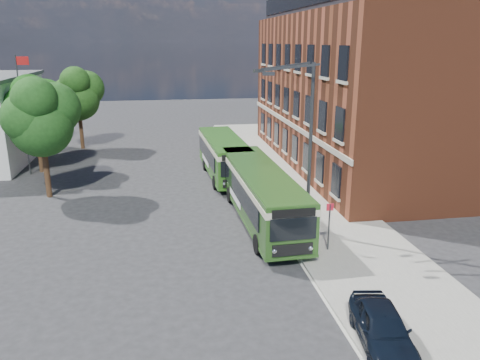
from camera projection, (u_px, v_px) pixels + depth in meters
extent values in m
plane|color=#272729|center=(206.00, 227.00, 26.11)|extent=(120.00, 120.00, 0.00)
cube|color=gray|center=(290.00, 180.00, 34.75)|extent=(6.00, 48.00, 0.15)
cube|color=beige|center=(250.00, 183.00, 34.29)|extent=(0.12, 48.00, 0.01)
cube|color=brown|center=(363.00, 92.00, 37.93)|extent=(12.00, 26.00, 12.00)
cube|color=beige|center=(290.00, 123.00, 37.68)|extent=(0.12, 26.00, 0.35)
cylinder|color=#343739|center=(23.00, 117.00, 35.17)|extent=(0.10, 0.10, 9.00)
cube|color=#A11212|center=(22.00, 61.00, 34.07)|extent=(0.90, 0.02, 0.60)
cylinder|color=#343739|center=(306.00, 232.00, 24.99)|extent=(0.44, 0.44, 0.30)
cylinder|color=#343739|center=(310.00, 153.00, 23.75)|extent=(0.18, 0.18, 9.00)
cube|color=#343739|center=(292.00, 67.00, 21.76)|extent=(2.58, 0.46, 0.37)
cube|color=#343739|center=(286.00, 66.00, 22.90)|extent=(2.58, 0.46, 0.37)
cube|color=#343739|center=(269.00, 74.00, 21.19)|extent=(0.55, 0.22, 0.16)
cube|color=#343739|center=(259.00, 71.00, 23.23)|extent=(0.55, 0.22, 0.16)
cylinder|color=#343739|center=(329.00, 228.00, 22.66)|extent=(0.08, 0.08, 2.50)
cube|color=red|center=(330.00, 207.00, 22.34)|extent=(0.35, 0.04, 0.35)
cube|color=#274D1A|center=(260.00, 191.00, 26.66)|extent=(2.89, 12.42, 2.45)
cube|color=#274D1A|center=(260.00, 212.00, 27.02)|extent=(2.93, 12.46, 0.14)
cube|color=black|center=(237.00, 188.00, 26.66)|extent=(0.41, 10.55, 1.10)
cube|color=black|center=(281.00, 186.00, 27.14)|extent=(0.41, 10.55, 1.10)
cube|color=beige|center=(261.00, 177.00, 26.42)|extent=(2.95, 12.48, 0.32)
cube|color=#274D1A|center=(261.00, 171.00, 26.32)|extent=(2.79, 12.32, 0.12)
cube|color=black|center=(293.00, 229.00, 20.77)|extent=(2.15, 0.15, 1.05)
cube|color=black|center=(294.00, 213.00, 20.55)|extent=(2.00, 0.14, 0.38)
cube|color=black|center=(293.00, 250.00, 21.05)|extent=(1.90, 0.14, 0.55)
sphere|color=silver|center=(274.00, 251.00, 20.91)|extent=(0.26, 0.26, 0.26)
sphere|color=silver|center=(310.00, 248.00, 21.23)|extent=(0.26, 0.26, 0.26)
cube|color=black|center=(239.00, 161.00, 32.43)|extent=(2.00, 0.14, 0.90)
cube|color=white|center=(235.00, 197.00, 27.54)|extent=(0.14, 3.20, 0.45)
cylinder|color=black|center=(258.00, 244.00, 22.69)|extent=(0.31, 1.01, 1.00)
cylinder|color=black|center=(304.00, 240.00, 23.12)|extent=(0.31, 1.01, 1.00)
cylinder|color=black|center=(230.00, 195.00, 29.98)|extent=(0.31, 1.01, 1.00)
cylinder|color=black|center=(265.00, 193.00, 30.41)|extent=(0.31, 1.01, 1.00)
cube|color=#2A5E1A|center=(224.00, 154.00, 35.36)|extent=(2.92, 9.93, 2.45)
cube|color=#2A5E1A|center=(224.00, 170.00, 35.72)|extent=(2.96, 9.97, 0.14)
cube|color=black|center=(207.00, 152.00, 35.35)|extent=(0.43, 8.03, 1.10)
cube|color=black|center=(240.00, 151.00, 35.86)|extent=(0.43, 8.03, 1.10)
cube|color=beige|center=(224.00, 143.00, 35.12)|extent=(2.99, 9.99, 0.32)
cube|color=#2A5E1A|center=(224.00, 139.00, 35.02)|extent=(2.82, 9.83, 0.12)
cube|color=black|center=(237.00, 168.00, 30.67)|extent=(2.15, 0.17, 1.05)
cube|color=black|center=(237.00, 157.00, 30.45)|extent=(2.00, 0.17, 0.38)
cube|color=black|center=(237.00, 183.00, 30.95)|extent=(1.90, 0.16, 0.55)
sphere|color=silver|center=(224.00, 184.00, 30.80)|extent=(0.26, 0.26, 0.26)
sphere|color=silver|center=(249.00, 182.00, 31.13)|extent=(0.26, 0.26, 0.26)
cube|color=black|center=(214.00, 138.00, 39.93)|extent=(2.00, 0.17, 0.90)
cube|color=white|center=(205.00, 160.00, 36.22)|extent=(0.18, 3.20, 0.45)
cylinder|color=black|center=(215.00, 183.00, 32.57)|extent=(0.32, 1.01, 1.00)
cylinder|color=black|center=(248.00, 181.00, 33.03)|extent=(0.32, 1.01, 1.00)
cylinder|color=black|center=(205.00, 164.00, 37.48)|extent=(0.32, 1.01, 1.00)
cylinder|color=black|center=(234.00, 163.00, 37.94)|extent=(0.32, 1.01, 1.00)
imported|color=black|center=(382.00, 327.00, 15.56)|extent=(2.18, 4.16, 1.35)
imported|color=black|center=(313.00, 216.00, 24.92)|extent=(0.69, 0.49, 1.78)
imported|color=black|center=(306.00, 214.00, 25.59)|extent=(0.78, 0.63, 1.48)
cylinder|color=#3A2715|center=(47.00, 172.00, 30.72)|extent=(0.36, 0.36, 3.39)
sphere|color=#194115|center=(41.00, 126.00, 29.84)|extent=(4.01, 4.01, 4.01)
sphere|color=#194115|center=(54.00, 109.00, 30.25)|extent=(3.39, 3.39, 3.39)
sphere|color=#194115|center=(26.00, 118.00, 29.04)|extent=(3.08, 3.08, 3.08)
sphere|color=#194115|center=(35.00, 99.00, 28.60)|extent=(2.77, 2.77, 2.77)
cylinder|color=#3A2715|center=(40.00, 152.00, 36.68)|extent=(0.36, 0.36, 3.27)
sphere|color=#12400D|center=(35.00, 114.00, 35.84)|extent=(3.87, 3.87, 3.87)
sphere|color=#12400D|center=(46.00, 100.00, 36.24)|extent=(3.27, 3.27, 3.27)
sphere|color=#12400D|center=(23.00, 107.00, 35.07)|extent=(2.98, 2.98, 2.98)
sphere|color=#12400D|center=(30.00, 92.00, 34.64)|extent=(2.68, 2.68, 2.68)
cylinder|color=#3A2715|center=(81.00, 131.00, 44.84)|extent=(0.36, 0.36, 3.33)
sphere|color=#1B4113|center=(78.00, 100.00, 43.98)|extent=(3.93, 3.93, 3.93)
sphere|color=#1B4113|center=(87.00, 88.00, 44.39)|extent=(3.33, 3.33, 3.33)
sphere|color=#1B4113|center=(69.00, 94.00, 43.20)|extent=(3.03, 3.03, 3.03)
sphere|color=#1B4113|center=(75.00, 81.00, 42.77)|extent=(2.72, 2.72, 2.72)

